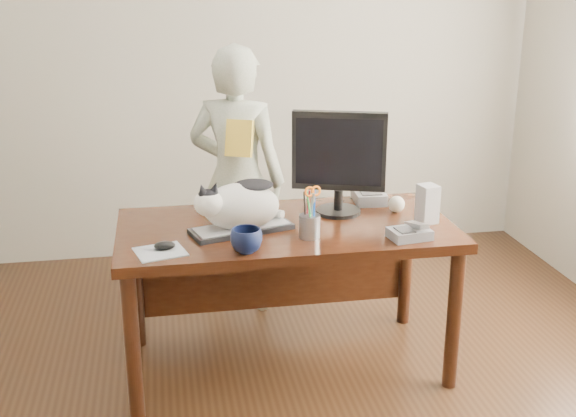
{
  "coord_description": "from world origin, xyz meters",
  "views": [
    {
      "loc": [
        -0.57,
        -2.6,
        1.91
      ],
      "look_at": [
        0.0,
        0.55,
        0.85
      ],
      "focal_mm": 45.0,
      "sensor_mm": 36.0,
      "label": 1
    }
  ],
  "objects_px": {
    "cat": "(238,204)",
    "phone": "(410,233)",
    "speaker": "(427,204)",
    "mouse": "(165,246)",
    "desk": "(283,248)",
    "baseball": "(397,204)",
    "book_stack": "(242,203)",
    "keyboard": "(241,228)",
    "coffee_mug": "(246,241)",
    "calculator": "(369,196)",
    "monitor": "(339,157)",
    "pen_cup": "(310,223)",
    "person": "(237,180)"
  },
  "relations": [
    {
      "from": "cat",
      "to": "phone",
      "type": "bearing_deg",
      "value": -33.34
    },
    {
      "from": "cat",
      "to": "speaker",
      "type": "distance_m",
      "value": 0.91
    },
    {
      "from": "speaker",
      "to": "mouse",
      "type": "bearing_deg",
      "value": 175.07
    },
    {
      "from": "phone",
      "to": "desk",
      "type": "bearing_deg",
      "value": 137.28
    },
    {
      "from": "baseball",
      "to": "book_stack",
      "type": "bearing_deg",
      "value": 167.9
    },
    {
      "from": "keyboard",
      "to": "speaker",
      "type": "height_order",
      "value": "speaker"
    },
    {
      "from": "coffee_mug",
      "to": "calculator",
      "type": "bearing_deg",
      "value": 39.66
    },
    {
      "from": "calculator",
      "to": "keyboard",
      "type": "bearing_deg",
      "value": -151.05
    },
    {
      "from": "monitor",
      "to": "book_stack",
      "type": "distance_m",
      "value": 0.55
    },
    {
      "from": "speaker",
      "to": "calculator",
      "type": "bearing_deg",
      "value": 104.93
    },
    {
      "from": "desk",
      "to": "pen_cup",
      "type": "xyz_separation_m",
      "value": [
        0.08,
        -0.26,
        0.22
      ]
    },
    {
      "from": "mouse",
      "to": "pen_cup",
      "type": "bearing_deg",
      "value": -10.7
    },
    {
      "from": "speaker",
      "to": "pen_cup",
      "type": "bearing_deg",
      "value": 178.13
    },
    {
      "from": "monitor",
      "to": "speaker",
      "type": "xyz_separation_m",
      "value": [
        0.39,
        -0.19,
        -0.2
      ]
    },
    {
      "from": "pen_cup",
      "to": "speaker",
      "type": "distance_m",
      "value": 0.61
    },
    {
      "from": "speaker",
      "to": "monitor",
      "type": "bearing_deg",
      "value": 142.18
    },
    {
      "from": "keyboard",
      "to": "speaker",
      "type": "bearing_deg",
      "value": -18.83
    },
    {
      "from": "pen_cup",
      "to": "baseball",
      "type": "distance_m",
      "value": 0.58
    },
    {
      "from": "coffee_mug",
      "to": "book_stack",
      "type": "height_order",
      "value": "coffee_mug"
    },
    {
      "from": "keyboard",
      "to": "cat",
      "type": "xyz_separation_m",
      "value": [
        -0.01,
        -0.01,
        0.12
      ]
    },
    {
      "from": "calculator",
      "to": "person",
      "type": "relative_size",
      "value": 0.14
    },
    {
      "from": "keyboard",
      "to": "pen_cup",
      "type": "xyz_separation_m",
      "value": [
        0.3,
        -0.13,
        0.05
      ]
    },
    {
      "from": "desk",
      "to": "phone",
      "type": "height_order",
      "value": "phone"
    },
    {
      "from": "desk",
      "to": "person",
      "type": "distance_m",
      "value": 0.71
    },
    {
      "from": "keyboard",
      "to": "baseball",
      "type": "relative_size",
      "value": 6.09
    },
    {
      "from": "calculator",
      "to": "cat",
      "type": "bearing_deg",
      "value": -151.05
    },
    {
      "from": "coffee_mug",
      "to": "phone",
      "type": "bearing_deg",
      "value": 2.92
    },
    {
      "from": "cat",
      "to": "mouse",
      "type": "relative_size",
      "value": 4.31
    },
    {
      "from": "pen_cup",
      "to": "coffee_mug",
      "type": "distance_m",
      "value": 0.33
    },
    {
      "from": "monitor",
      "to": "mouse",
      "type": "xyz_separation_m",
      "value": [
        -0.86,
        -0.34,
        -0.27
      ]
    },
    {
      "from": "coffee_mug",
      "to": "pen_cup",
      "type": "bearing_deg",
      "value": 23.32
    },
    {
      "from": "keyboard",
      "to": "coffee_mug",
      "type": "xyz_separation_m",
      "value": [
        -0.01,
        -0.27,
        0.04
      ]
    },
    {
      "from": "keyboard",
      "to": "cat",
      "type": "bearing_deg",
      "value": -171.64
    },
    {
      "from": "person",
      "to": "desk",
      "type": "bearing_deg",
      "value": 126.94
    },
    {
      "from": "monitor",
      "to": "desk",
      "type": "bearing_deg",
      "value": -154.02
    },
    {
      "from": "mouse",
      "to": "phone",
      "type": "height_order",
      "value": "phone"
    },
    {
      "from": "baseball",
      "to": "calculator",
      "type": "bearing_deg",
      "value": 114.71
    },
    {
      "from": "cat",
      "to": "monitor",
      "type": "height_order",
      "value": "monitor"
    },
    {
      "from": "book_stack",
      "to": "coffee_mug",
      "type": "bearing_deg",
      "value": -101.88
    },
    {
      "from": "keyboard",
      "to": "book_stack",
      "type": "distance_m",
      "value": 0.31
    },
    {
      "from": "cat",
      "to": "pen_cup",
      "type": "xyz_separation_m",
      "value": [
        0.31,
        -0.13,
        -0.07
      ]
    },
    {
      "from": "speaker",
      "to": "calculator",
      "type": "distance_m",
      "value": 0.41
    },
    {
      "from": "desk",
      "to": "speaker",
      "type": "relative_size",
      "value": 8.61
    },
    {
      "from": "calculator",
      "to": "person",
      "type": "distance_m",
      "value": 0.8
    },
    {
      "from": "desk",
      "to": "cat",
      "type": "bearing_deg",
      "value": -150.55
    },
    {
      "from": "cat",
      "to": "monitor",
      "type": "relative_size",
      "value": 0.87
    },
    {
      "from": "baseball",
      "to": "person",
      "type": "relative_size",
      "value": 0.05
    },
    {
      "from": "mouse",
      "to": "baseball",
      "type": "bearing_deg",
      "value": 0.87
    },
    {
      "from": "phone",
      "to": "speaker",
      "type": "xyz_separation_m",
      "value": [
        0.15,
        0.2,
        0.07
      ]
    },
    {
      "from": "speaker",
      "to": "baseball",
      "type": "height_order",
      "value": "speaker"
    }
  ]
}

